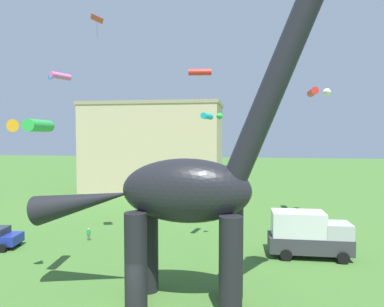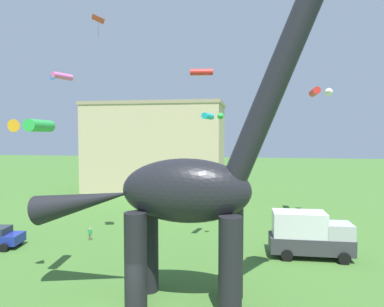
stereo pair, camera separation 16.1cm
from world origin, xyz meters
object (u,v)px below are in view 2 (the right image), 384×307
object	(u,v)px
dinosaur_sculpture	(184,190)
kite_high_right	(61,76)
person_vendor_side	(90,233)
kite_mid_center	(202,73)
kite_far_left	(35,126)
kite_trailing	(98,19)
kite_apex	(210,116)
parked_box_truck	(309,234)
kite_high_left	(318,92)

from	to	relation	value
dinosaur_sculpture	kite_high_right	distance (m)	22.36
kite_high_right	person_vendor_side	bearing A→B (deg)	-44.33
kite_mid_center	kite_far_left	world-z (taller)	kite_mid_center
person_vendor_side	kite_high_right	world-z (taller)	kite_high_right
kite_trailing	kite_apex	bearing A→B (deg)	13.37
dinosaur_sculpture	person_vendor_side	xyz separation A→B (m)	(-9.59, 9.10, -5.16)
parked_box_truck	kite_apex	size ratio (longest dim) A/B	3.31
person_vendor_side	kite_high_left	world-z (taller)	kite_high_left
kite_high_right	kite_mid_center	world-z (taller)	kite_mid_center
kite_trailing	kite_high_right	bearing A→B (deg)	134.66
kite_high_right	kite_high_left	bearing A→B (deg)	10.76
kite_mid_center	kite_high_left	xyz separation A→B (m)	(11.79, -1.77, -2.52)
dinosaur_sculpture	kite_trailing	distance (m)	15.17
kite_high_left	kite_far_left	bearing A→B (deg)	-133.60
parked_box_truck	kite_high_left	distance (m)	15.88
kite_mid_center	kite_high_right	bearing A→B (deg)	-153.36
parked_box_truck	kite_far_left	xyz separation A→B (m)	(-15.61, -7.86, 7.43)
parked_box_truck	person_vendor_side	world-z (taller)	parked_box_truck
kite_mid_center	kite_high_left	distance (m)	12.19
parked_box_truck	kite_high_right	size ratio (longest dim) A/B	2.54
kite_high_right	kite_apex	world-z (taller)	kite_high_right
kite_apex	kite_trailing	world-z (taller)	kite_trailing
kite_far_left	kite_mid_center	bearing A→B (deg)	73.30
dinosaur_sculpture	kite_apex	size ratio (longest dim) A/B	9.35
dinosaur_sculpture	kite_trailing	bearing A→B (deg)	105.75
kite_high_right	kite_apex	size ratio (longest dim) A/B	1.30
parked_box_truck	kite_apex	xyz separation A→B (m)	(-7.05, 0.85, 8.33)
kite_high_right	kite_apex	distance (m)	16.74
kite_mid_center	kite_apex	bearing A→B (deg)	-78.81
kite_mid_center	kite_apex	distance (m)	13.31
parked_box_truck	kite_far_left	size ratio (longest dim) A/B	2.35
kite_trailing	kite_far_left	bearing A→B (deg)	-95.25
kite_high_right	kite_trailing	bearing A→B (deg)	-45.34
parked_box_truck	kite_trailing	size ratio (longest dim) A/B	3.72
dinosaur_sculpture	kite_apex	distance (m)	9.78
dinosaur_sculpture	person_vendor_side	world-z (taller)	dinosaur_sculpture
parked_box_truck	kite_trailing	xyz separation A→B (m)	(-14.98, -1.04, 15.25)
kite_apex	kite_far_left	world-z (taller)	kite_apex
kite_apex	kite_trailing	size ratio (longest dim) A/B	1.13
dinosaur_sculpture	kite_high_left	xyz separation A→B (m)	(9.71, 19.01, 7.04)
dinosaur_sculpture	kite_high_left	size ratio (longest dim) A/B	6.27
kite_high_left	parked_box_truck	bearing A→B (deg)	-102.16
parked_box_truck	kite_high_left	size ratio (longest dim) A/B	2.22
person_vendor_side	kite_apex	distance (m)	13.61
kite_mid_center	parked_box_truck	bearing A→B (deg)	-53.67
kite_far_left	person_vendor_side	bearing A→B (deg)	98.35
kite_far_left	kite_high_right	bearing A→B (deg)	115.14
dinosaur_sculpture	kite_far_left	distance (m)	8.91
dinosaur_sculpture	person_vendor_side	distance (m)	14.20
kite_far_left	kite_trailing	bearing A→B (deg)	84.75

